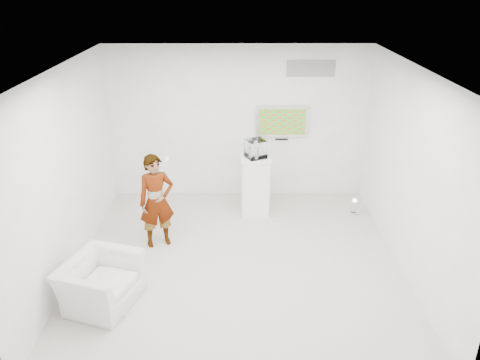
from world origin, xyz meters
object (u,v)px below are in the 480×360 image
(person, at_px, (157,201))
(pedestal, at_px, (255,185))
(armchair, at_px, (100,282))
(tv, at_px, (282,121))
(floor_uplight, at_px, (354,207))

(person, height_order, pedestal, person)
(armchair, bearing_deg, tv, -19.94)
(tv, xyz_separation_m, floor_uplight, (1.33, -0.88, -1.40))
(floor_uplight, bearing_deg, pedestal, 177.37)
(tv, xyz_separation_m, armchair, (-2.73, -3.44, -1.22))
(tv, height_order, person, tv)
(armchair, relative_size, pedestal, 0.90)
(person, height_order, armchair, person)
(person, bearing_deg, pedestal, 12.43)
(person, xyz_separation_m, armchair, (-0.55, -1.53, -0.46))
(floor_uplight, bearing_deg, person, -163.64)
(pedestal, height_order, floor_uplight, pedestal)
(armchair, distance_m, pedestal, 3.44)
(tv, xyz_separation_m, pedestal, (-0.54, -0.80, -0.99))
(tv, relative_size, floor_uplight, 3.28)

